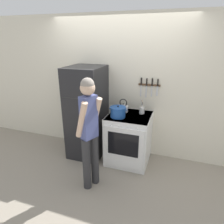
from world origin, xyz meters
TOP-DOWN VIEW (x-y plane):
  - ground_plane at (0.00, 0.00)m, footprint 14.00×14.00m
  - wall_back at (0.00, 0.03)m, footprint 10.00×0.06m
  - refrigerator at (-0.51, -0.35)m, footprint 0.61×0.72m
  - stove_range at (0.30, -0.38)m, footprint 0.73×0.74m
  - dutch_oven_pot at (0.14, -0.49)m, footprint 0.31×0.26m
  - tea_kettle at (0.15, -0.21)m, footprint 0.22×0.18m
  - utensil_jar at (0.48, -0.20)m, footprint 0.09×0.09m
  - person at (-0.07, -1.18)m, footprint 0.36×0.41m
  - wall_knife_strip at (0.56, -0.02)m, footprint 0.38×0.03m

SIDE VIEW (x-z plane):
  - ground_plane at x=0.00m, z-range 0.00..0.00m
  - stove_range at x=0.30m, z-range 0.01..0.90m
  - refrigerator at x=-0.51m, z-range 0.00..1.68m
  - person at x=-0.07m, z-range 0.12..1.78m
  - utensil_jar at x=0.48m, z-range 0.83..1.09m
  - tea_kettle at x=0.15m, z-range 0.85..1.08m
  - dutch_oven_pot at x=0.14m, z-range 0.88..1.08m
  - wall_back at x=0.00m, z-range 0.00..2.55m
  - wall_knife_strip at x=0.56m, z-range 1.20..1.55m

